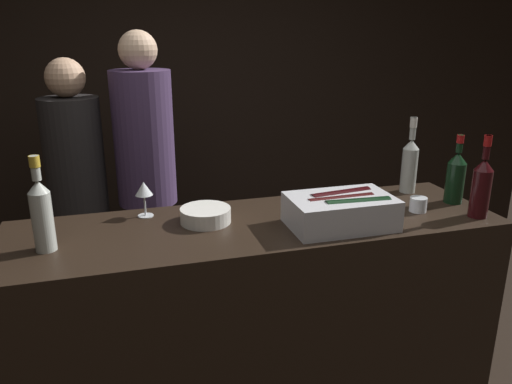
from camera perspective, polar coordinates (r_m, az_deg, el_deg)
wall_back_chalkboard at (r=3.89m, az=-8.36°, el=11.89°), size 6.40×0.06×2.80m
bar_counter at (r=2.27m, az=0.21°, el=-16.11°), size 1.99×0.59×1.06m
ice_bin_with_bottles at (r=1.99m, az=9.79°, el=-1.99°), size 0.41×0.26×0.13m
bowl_white at (r=2.02m, az=-5.79°, el=-2.60°), size 0.20×0.20×0.06m
wine_glass at (r=2.10m, az=-12.70°, el=0.19°), size 0.07×0.07×0.15m
candle_votive at (r=2.24m, az=18.04°, el=-1.35°), size 0.07×0.07×0.06m
red_wine_bottle_tall at (r=2.23m, az=24.36°, el=0.69°), size 0.08×0.08×0.34m
rose_wine_bottle at (r=1.87m, az=-23.32°, el=-2.09°), size 0.07×0.07×0.34m
red_wine_bottle_burgundy at (r=2.38m, az=21.86°, el=1.73°), size 0.08×0.08×0.31m
white_wine_bottle at (r=2.46m, az=17.16°, el=3.22°), size 0.07×0.07×0.36m
person_in_hoodie at (r=2.96m, az=-12.41°, el=2.20°), size 0.34×0.34×1.81m
person_blond_tee at (r=3.02m, az=-19.67°, el=0.27°), size 0.32×0.32×1.67m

